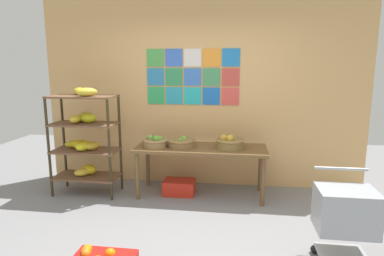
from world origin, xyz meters
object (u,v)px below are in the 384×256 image
(banana_shelf_unit, at_px, (84,138))
(shopping_cart, at_px, (345,213))
(fruit_basket_left, at_px, (182,143))
(produce_crate_under_table, at_px, (179,187))
(fruit_basket_back_left, at_px, (230,142))
(display_table, at_px, (201,152))
(fruit_basket_right, at_px, (156,142))

(banana_shelf_unit, height_order, shopping_cart, banana_shelf_unit)
(fruit_basket_left, relative_size, produce_crate_under_table, 0.88)
(fruit_basket_back_left, height_order, produce_crate_under_table, fruit_basket_back_left)
(display_table, height_order, fruit_basket_back_left, fruit_basket_back_left)
(display_table, height_order, fruit_basket_left, fruit_basket_left)
(fruit_basket_right, bearing_deg, fruit_basket_back_left, 2.61)
(fruit_basket_left, bearing_deg, produce_crate_under_table, -164.38)
(display_table, distance_m, shopping_cart, 2.07)
(fruit_basket_right, xyz_separation_m, produce_crate_under_table, (0.32, 0.04, -0.66))
(fruit_basket_left, bearing_deg, fruit_basket_back_left, -0.74)
(banana_shelf_unit, distance_m, fruit_basket_back_left, 2.02)
(banana_shelf_unit, height_order, fruit_basket_back_left, banana_shelf_unit)
(fruit_basket_back_left, distance_m, shopping_cart, 1.81)
(fruit_basket_left, bearing_deg, display_table, 2.50)
(fruit_basket_back_left, height_order, fruit_basket_right, fruit_basket_back_left)
(display_table, distance_m, produce_crate_under_table, 0.59)
(banana_shelf_unit, xyz_separation_m, fruit_basket_right, (1.00, 0.07, -0.05))
(banana_shelf_unit, bearing_deg, shopping_cart, -23.22)
(produce_crate_under_table, bearing_deg, fruit_basket_back_left, 0.12)
(fruit_basket_right, distance_m, produce_crate_under_table, 0.73)
(banana_shelf_unit, relative_size, produce_crate_under_table, 3.42)
(produce_crate_under_table, bearing_deg, fruit_basket_right, -171.99)
(fruit_basket_left, relative_size, shopping_cart, 0.45)
(fruit_basket_left, bearing_deg, banana_shelf_unit, -174.60)
(banana_shelf_unit, distance_m, fruit_basket_left, 1.36)
(banana_shelf_unit, bearing_deg, fruit_basket_right, 4.18)
(banana_shelf_unit, bearing_deg, display_table, 4.92)
(fruit_basket_back_left, bearing_deg, fruit_basket_right, -177.39)
(produce_crate_under_table, bearing_deg, display_table, 4.10)
(fruit_basket_back_left, bearing_deg, shopping_cart, -53.47)
(fruit_basket_back_left, xyz_separation_m, produce_crate_under_table, (-0.70, -0.00, -0.67))
(display_table, bearing_deg, fruit_basket_left, -177.50)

